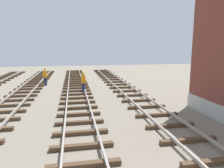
% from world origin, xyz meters
% --- Properties ---
extents(track_worker_foreground, '(0.40, 0.40, 1.87)m').
position_xyz_m(track_worker_foreground, '(-3.04, 15.57, 0.93)').
color(track_worker_foreground, '#262D4C').
rests_on(track_worker_foreground, ground).
extents(track_worker_distant, '(0.40, 0.40, 1.87)m').
position_xyz_m(track_worker_distant, '(-6.75, 19.69, 0.93)').
color(track_worker_distant, '#262D4C').
rests_on(track_worker_distant, ground).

